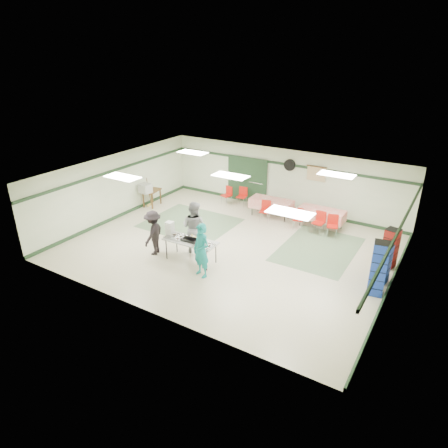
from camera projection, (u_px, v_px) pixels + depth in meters
The scene contains 42 objects.
floor at pixel (230, 247), 14.48m from camera, with size 11.00×11.00×0.00m, color #C2B59C.
ceiling at pixel (230, 175), 13.39m from camera, with size 11.00×11.00×0.00m, color silver.
wall_back at pixel (283, 179), 17.44m from camera, with size 11.00×11.00×0.00m, color silver.
wall_front at pixel (142, 268), 10.43m from camera, with size 11.00×11.00×0.00m, color silver.
wall_left at pixel (117, 186), 16.57m from camera, with size 9.00×9.00×0.00m, color silver.
wall_right at pixel (397, 251), 11.30m from camera, with size 9.00×9.00×0.00m, color silver.
trim_back at pixel (283, 164), 17.14m from camera, with size 11.00×0.06×0.10m, color #1F3A22.
baseboard_back at pixel (281, 207), 17.94m from camera, with size 11.00×0.06×0.12m, color #1F3A22.
trim_left at pixel (115, 170), 16.27m from camera, with size 9.00×0.06×0.10m, color #1F3A22.
baseboard_left at pixel (120, 215), 17.08m from camera, with size 9.00×0.06×0.12m, color #1F3A22.
trim_right at pixel (400, 228), 11.03m from camera, with size 9.00×0.06×0.10m, color #1F3A22.
baseboard_right at pixel (388, 289), 11.84m from camera, with size 9.00×0.06×0.12m, color #1F3A22.
green_patch_a at pixel (190, 223), 16.46m from camera, with size 3.50×3.00×0.01m, color gray.
green_patch_b at pixel (318, 249), 14.31m from camera, with size 2.50×3.50×0.01m, color gray.
double_door_left at pixel (238, 178), 18.57m from camera, with size 0.90×0.06×2.10m, color #9A9C9A.
double_door_right at pixel (256, 182), 18.12m from camera, with size 0.90×0.06×2.10m, color #9A9C9A.
door_frame at pixel (247, 180), 18.33m from camera, with size 2.00×0.03×2.15m, color #1F3A22.
wall_fan at pixel (290, 165), 16.97m from camera, with size 0.50×0.50×0.10m, color black.
scroll_banner at pixel (316, 174), 16.48m from camera, with size 0.80×0.02×0.60m, color #D1B183.
serving_table at pixel (191, 242), 13.25m from camera, with size 1.87×0.82×0.76m.
sheet_tray_right at pixel (204, 245), 12.88m from camera, with size 0.62×0.47×0.02m, color silver.
sheet_tray_mid at pixel (192, 239), 13.33m from camera, with size 0.62×0.47×0.02m, color silver.
sheet_tray_left at pixel (175, 237), 13.47m from camera, with size 0.61×0.47×0.02m, color silver.
baking_pan at pixel (190, 240), 13.20m from camera, with size 0.52×0.33×0.08m, color black.
foam_box_stack at pixel (170, 228), 13.59m from camera, with size 0.25×0.23×0.46m, color white.
volunteer_teal at pixel (201, 251), 12.32m from camera, with size 0.64×0.42×1.77m, color teal.
volunteer_grey at pixel (194, 227), 13.79m from camera, with size 0.91×0.71×1.87m, color gray.
volunteer_dark at pixel (153, 233), 13.70m from camera, with size 1.03×0.59×1.60m, color black.
dining_table_a at pixel (322, 214), 15.85m from camera, with size 1.82×0.82×0.77m.
dining_table_b at pixel (271, 204), 16.90m from camera, with size 1.82×0.85×0.77m.
chair_a at pixel (320, 220), 15.37m from camera, with size 0.45×0.45×0.88m.
chair_b at pixel (298, 216), 15.79m from camera, with size 0.48×0.48×0.82m.
chair_c at pixel (333, 223), 15.12m from camera, with size 0.50×0.50×0.86m.
chair_d at pixel (266, 209), 16.47m from camera, with size 0.48×0.48×0.88m.
chair_loose_a at pixel (242, 194), 18.10m from camera, with size 0.44×0.44×0.86m.
chair_loose_b at pixel (228, 193), 18.26m from camera, with size 0.48×0.48×0.84m.
crate_stack_blue_a at pixel (378, 269), 11.39m from camera, with size 0.43×0.43×1.68m, color #1A3FA1.
crate_stack_red at pixel (390, 248), 12.92m from camera, with size 0.41×0.41×1.35m, color maroon.
crate_stack_blue_b at pixel (383, 264), 12.08m from camera, with size 0.39×0.39×1.27m, color #1A3FA1.
printer_table at pixel (152, 192), 18.02m from camera, with size 0.68×0.94×0.74m.
office_printer at pixel (145, 188), 17.60m from camera, with size 0.50×0.44×0.40m, color #A5A5A0.
broom at pixel (149, 191), 17.97m from camera, with size 0.03×0.03×1.34m, color brown.
Camera 1 is at (6.57, -11.11, 6.61)m, focal length 32.00 mm.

